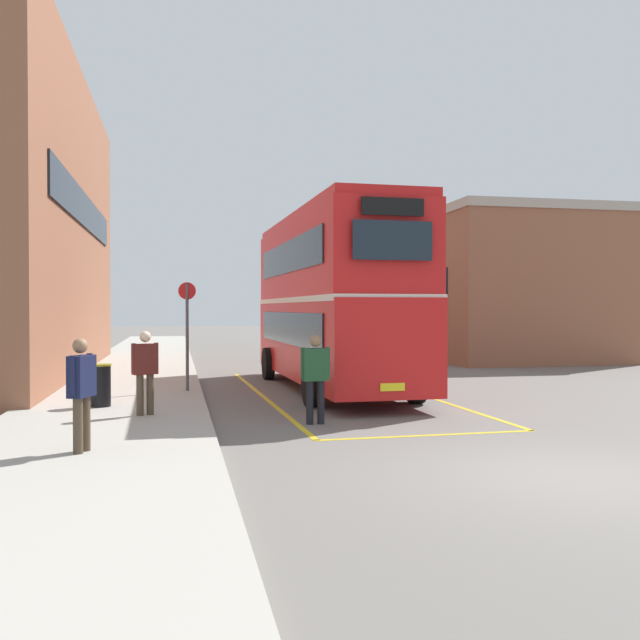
{
  "coord_description": "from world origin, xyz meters",
  "views": [
    {
      "loc": [
        -5.14,
        -8.25,
        2.22
      ],
      "look_at": [
        -0.67,
        13.31,
        1.86
      ],
      "focal_mm": 39.02,
      "sensor_mm": 36.0,
      "label": 1
    }
  ],
  "objects_px": {
    "pedestrian_waiting_far": "(81,387)",
    "litter_bin": "(100,385)",
    "pedestrian_waiting_near": "(145,367)",
    "bus_stop_sign": "(187,326)",
    "pedestrian_boarding": "(315,372)",
    "double_decker_bus": "(331,298)",
    "single_deck_bus": "(360,320)"
  },
  "relations": [
    {
      "from": "pedestrian_waiting_far",
      "to": "litter_bin",
      "type": "distance_m",
      "value": 4.87
    },
    {
      "from": "pedestrian_waiting_near",
      "to": "bus_stop_sign",
      "type": "bearing_deg",
      "value": 77.62
    },
    {
      "from": "pedestrian_boarding",
      "to": "litter_bin",
      "type": "bearing_deg",
      "value": 151.09
    },
    {
      "from": "pedestrian_boarding",
      "to": "double_decker_bus",
      "type": "bearing_deg",
      "value": 74.28
    },
    {
      "from": "pedestrian_boarding",
      "to": "litter_bin",
      "type": "relative_size",
      "value": 1.9
    },
    {
      "from": "bus_stop_sign",
      "to": "double_decker_bus",
      "type": "bearing_deg",
      "value": 8.85
    },
    {
      "from": "single_deck_bus",
      "to": "litter_bin",
      "type": "xyz_separation_m",
      "value": [
        -10.66,
        -18.42,
        -1.04
      ]
    },
    {
      "from": "pedestrian_boarding",
      "to": "bus_stop_sign",
      "type": "distance_m",
      "value": 5.46
    },
    {
      "from": "double_decker_bus",
      "to": "litter_bin",
      "type": "xyz_separation_m",
      "value": [
        -5.73,
        -3.16,
        -1.92
      ]
    },
    {
      "from": "double_decker_bus",
      "to": "pedestrian_waiting_near",
      "type": "bearing_deg",
      "value": -136.1
    },
    {
      "from": "double_decker_bus",
      "to": "bus_stop_sign",
      "type": "distance_m",
      "value": 3.99
    },
    {
      "from": "pedestrian_waiting_far",
      "to": "bus_stop_sign",
      "type": "height_order",
      "value": "bus_stop_sign"
    },
    {
      "from": "pedestrian_boarding",
      "to": "pedestrian_waiting_far",
      "type": "bearing_deg",
      "value": -147.44
    },
    {
      "from": "double_decker_bus",
      "to": "litter_bin",
      "type": "height_order",
      "value": "double_decker_bus"
    },
    {
      "from": "double_decker_bus",
      "to": "bus_stop_sign",
      "type": "height_order",
      "value": "double_decker_bus"
    },
    {
      "from": "double_decker_bus",
      "to": "pedestrian_boarding",
      "type": "bearing_deg",
      "value": -105.72
    },
    {
      "from": "pedestrian_waiting_far",
      "to": "bus_stop_sign",
      "type": "distance_m",
      "value": 7.6
    },
    {
      "from": "pedestrian_boarding",
      "to": "bus_stop_sign",
      "type": "relative_size",
      "value": 0.62
    },
    {
      "from": "single_deck_bus",
      "to": "pedestrian_boarding",
      "type": "distance_m",
      "value": 21.73
    },
    {
      "from": "pedestrian_waiting_near",
      "to": "double_decker_bus",
      "type": "bearing_deg",
      "value": 43.9
    },
    {
      "from": "single_deck_bus",
      "to": "litter_bin",
      "type": "distance_m",
      "value": 21.31
    },
    {
      "from": "pedestrian_boarding",
      "to": "pedestrian_waiting_far",
      "type": "height_order",
      "value": "pedestrian_waiting_far"
    },
    {
      "from": "pedestrian_waiting_near",
      "to": "pedestrian_waiting_far",
      "type": "relative_size",
      "value": 0.99
    },
    {
      "from": "pedestrian_waiting_far",
      "to": "litter_bin",
      "type": "height_order",
      "value": "pedestrian_waiting_far"
    },
    {
      "from": "pedestrian_boarding",
      "to": "pedestrian_waiting_near",
      "type": "bearing_deg",
      "value": 164.35
    },
    {
      "from": "pedestrian_waiting_far",
      "to": "bus_stop_sign",
      "type": "relative_size",
      "value": 0.6
    },
    {
      "from": "bus_stop_sign",
      "to": "pedestrian_boarding",
      "type": "bearing_deg",
      "value": -64.32
    },
    {
      "from": "pedestrian_waiting_near",
      "to": "litter_bin",
      "type": "height_order",
      "value": "pedestrian_waiting_near"
    },
    {
      "from": "pedestrian_waiting_near",
      "to": "bus_stop_sign",
      "type": "relative_size",
      "value": 0.6
    },
    {
      "from": "double_decker_bus",
      "to": "single_deck_bus",
      "type": "xyz_separation_m",
      "value": [
        4.92,
        15.27,
        -0.87
      ]
    },
    {
      "from": "single_deck_bus",
      "to": "litter_bin",
      "type": "bearing_deg",
      "value": -120.04
    },
    {
      "from": "pedestrian_waiting_far",
      "to": "litter_bin",
      "type": "xyz_separation_m",
      "value": [
        -0.24,
        4.84,
        -0.5
      ]
    }
  ]
}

